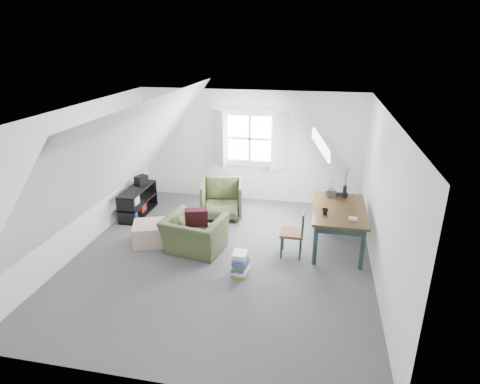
% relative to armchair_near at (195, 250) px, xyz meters
% --- Properties ---
extents(floor, '(5.50, 5.50, 0.00)m').
position_rel_armchair_near_xyz_m(floor, '(0.52, -0.14, 0.00)').
color(floor, '#4D4E53').
rests_on(floor, ground).
extents(ceiling, '(5.50, 5.50, 0.00)m').
position_rel_armchair_near_xyz_m(ceiling, '(0.52, -0.14, 2.50)').
color(ceiling, white).
rests_on(ceiling, wall_back).
extents(wall_back, '(5.00, 0.00, 5.00)m').
position_rel_armchair_near_xyz_m(wall_back, '(0.52, 2.61, 1.25)').
color(wall_back, white).
rests_on(wall_back, ground).
extents(wall_front, '(5.00, 0.00, 5.00)m').
position_rel_armchair_near_xyz_m(wall_front, '(0.52, -2.89, 1.25)').
color(wall_front, white).
rests_on(wall_front, ground).
extents(wall_left, '(0.00, 5.50, 5.50)m').
position_rel_armchair_near_xyz_m(wall_left, '(-1.98, -0.14, 1.25)').
color(wall_left, white).
rests_on(wall_left, ground).
extents(wall_right, '(0.00, 5.50, 5.50)m').
position_rel_armchair_near_xyz_m(wall_right, '(3.02, -0.14, 1.25)').
color(wall_right, white).
rests_on(wall_right, ground).
extents(slope_left, '(3.19, 5.50, 4.48)m').
position_rel_armchair_near_xyz_m(slope_left, '(-1.03, -0.14, 1.78)').
color(slope_left, white).
rests_on(slope_left, wall_left).
extents(slope_right, '(3.19, 5.50, 4.48)m').
position_rel_armchair_near_xyz_m(slope_right, '(2.07, -0.14, 1.78)').
color(slope_right, white).
rests_on(slope_right, wall_right).
extents(dormer_window, '(1.71, 0.35, 1.30)m').
position_rel_armchair_near_xyz_m(dormer_window, '(0.52, 2.53, 1.45)').
color(dormer_window, white).
rests_on(dormer_window, wall_back).
extents(skylight, '(0.35, 0.75, 0.47)m').
position_rel_armchair_near_xyz_m(skylight, '(2.07, 1.16, 1.75)').
color(skylight, white).
rests_on(skylight, slope_right).
extents(armchair_near, '(1.12, 1.02, 0.64)m').
position_rel_armchair_near_xyz_m(armchair_near, '(0.00, 0.00, 0.00)').
color(armchair_near, '#3D4726').
rests_on(armchair_near, floor).
extents(armchair_far, '(0.99, 1.01, 0.78)m').
position_rel_armchair_near_xyz_m(armchair_far, '(0.12, 1.53, 0.00)').
color(armchair_far, '#3D4726').
rests_on(armchair_far, floor).
extents(throw_pillow, '(0.45, 0.34, 0.41)m').
position_rel_armchair_near_xyz_m(throw_pillow, '(0.00, 0.15, 0.57)').
color(throw_pillow, '#3A0F18').
rests_on(throw_pillow, armchair_near).
extents(ottoman, '(0.74, 0.74, 0.39)m').
position_rel_armchair_near_xyz_m(ottoman, '(-0.89, 0.12, 0.19)').
color(ottoman, tan).
rests_on(ottoman, floor).
extents(dining_table, '(0.91, 1.52, 0.76)m').
position_rel_armchair_near_xyz_m(dining_table, '(2.46, 0.63, 0.66)').
color(dining_table, '#35220E').
rests_on(dining_table, floor).
extents(demijohn, '(0.20, 0.20, 0.28)m').
position_rel_armchair_near_xyz_m(demijohn, '(2.31, 1.08, 0.88)').
color(demijohn, silver).
rests_on(demijohn, dining_table).
extents(vase_twigs, '(0.07, 0.08, 0.57)m').
position_rel_armchair_near_xyz_m(vase_twigs, '(2.56, 1.18, 0.89)').
color(vase_twigs, black).
rests_on(vase_twigs, dining_table).
extents(cup, '(0.14, 0.14, 0.10)m').
position_rel_armchair_near_xyz_m(cup, '(2.21, 0.33, 0.76)').
color(cup, black).
rests_on(cup, dining_table).
extents(paper_box, '(0.14, 0.10, 0.04)m').
position_rel_armchair_near_xyz_m(paper_box, '(2.66, 0.18, 0.78)').
color(paper_box, white).
rests_on(paper_box, dining_table).
extents(dining_chair_far, '(0.40, 0.40, 0.85)m').
position_rel_armchair_near_xyz_m(dining_chair_far, '(2.45, 1.33, 0.44)').
color(dining_chair_far, '#5C2E14').
rests_on(dining_chair_far, floor).
extents(dining_chair_near, '(0.39, 0.39, 0.84)m').
position_rel_armchair_near_xyz_m(dining_chair_near, '(1.72, 0.19, 0.44)').
color(dining_chair_near, '#5C2E14').
rests_on(dining_chair_near, floor).
extents(media_shelf, '(0.38, 1.15, 0.59)m').
position_rel_armchair_near_xyz_m(media_shelf, '(-1.65, 1.24, 0.27)').
color(media_shelf, black).
rests_on(media_shelf, floor).
extents(electronics_box, '(0.26, 0.31, 0.21)m').
position_rel_armchair_near_xyz_m(electronics_box, '(-1.65, 1.53, 0.68)').
color(electronics_box, black).
rests_on(electronics_box, media_shelf).
extents(magazine_stack, '(0.29, 0.34, 0.38)m').
position_rel_armchair_near_xyz_m(magazine_stack, '(0.94, -0.60, 0.19)').
color(magazine_stack, '#B29933').
rests_on(magazine_stack, floor).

